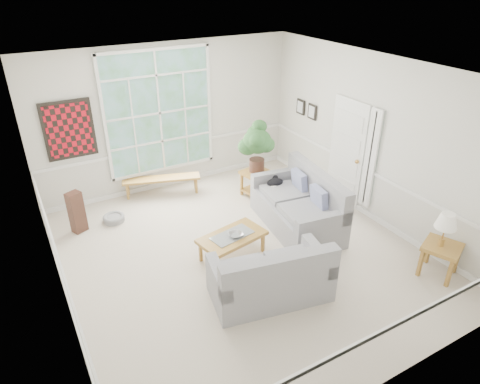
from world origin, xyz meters
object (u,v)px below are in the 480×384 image
object	(u,v)px
end_table	(257,184)
side_table	(439,260)
loveseat_right	(297,201)
loveseat_front	(270,270)
coffee_table	(232,246)

from	to	relation	value
end_table	side_table	distance (m)	3.75
loveseat_right	loveseat_front	xyz separation A→B (m)	(-1.43, -1.32, -0.07)
coffee_table	side_table	bearing A→B (deg)	-48.40
loveseat_right	end_table	size ratio (longest dim) A/B	3.56
end_table	side_table	world-z (taller)	end_table
end_table	loveseat_front	bearing A→B (deg)	-117.82
loveseat_front	coffee_table	xyz separation A→B (m)	(-0.03, 1.09, -0.25)
side_table	coffee_table	bearing A→B (deg)	142.29
loveseat_right	coffee_table	xyz separation A→B (m)	(-1.46, -0.23, -0.32)
loveseat_right	end_table	distance (m)	1.40
loveseat_right	end_table	world-z (taller)	loveseat_right
loveseat_right	side_table	world-z (taller)	loveseat_right
coffee_table	end_table	world-z (taller)	end_table
end_table	side_table	xyz separation A→B (m)	(1.10, -3.58, -0.00)
loveseat_right	end_table	bearing A→B (deg)	98.08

